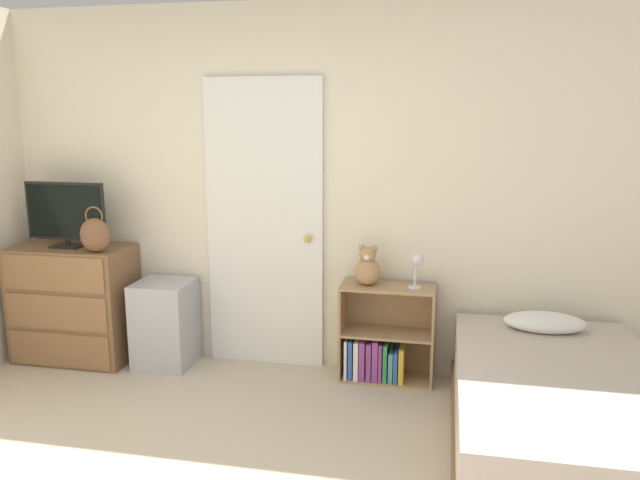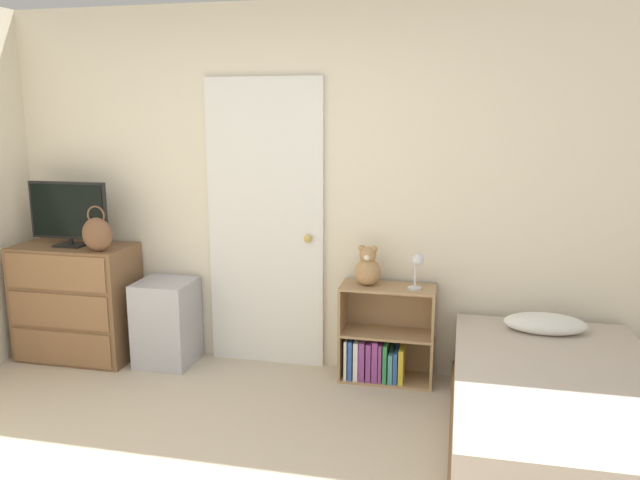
# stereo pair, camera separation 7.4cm
# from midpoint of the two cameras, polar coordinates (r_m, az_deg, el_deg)

# --- Properties ---
(wall_back) EXTENTS (10.00, 0.06, 2.55)m
(wall_back) POSITION_cam_midpoint_polar(r_m,az_deg,el_deg) (4.42, -3.19, 4.57)
(wall_back) COLOR beige
(wall_back) RESTS_ON ground_plane
(door_closed) EXTENTS (0.85, 0.09, 2.05)m
(door_closed) POSITION_cam_midpoint_polar(r_m,az_deg,el_deg) (4.45, -5.55, 1.36)
(door_closed) COLOR white
(door_closed) RESTS_ON ground_plane
(dresser) EXTENTS (0.85, 0.46, 0.86)m
(dresser) POSITION_cam_midpoint_polar(r_m,az_deg,el_deg) (5.00, -21.94, -5.38)
(dresser) COLOR brown
(dresser) RESTS_ON ground_plane
(tv) EXTENTS (0.61, 0.16, 0.47)m
(tv) POSITION_cam_midpoint_polar(r_m,az_deg,el_deg) (4.84, -22.65, 2.25)
(tv) COLOR black
(tv) RESTS_ON dresser
(handbag) EXTENTS (0.23, 0.12, 0.32)m
(handbag) POSITION_cam_midpoint_polar(r_m,az_deg,el_deg) (4.60, -20.29, 0.46)
(handbag) COLOR brown
(handbag) RESTS_ON dresser
(storage_bin) EXTENTS (0.39, 0.39, 0.62)m
(storage_bin) POSITION_cam_midpoint_polar(r_m,az_deg,el_deg) (4.71, -14.39, -7.38)
(storage_bin) COLOR #ADADB7
(storage_bin) RESTS_ON ground_plane
(bookshelf) EXTENTS (0.64, 0.28, 0.67)m
(bookshelf) POSITION_cam_midpoint_polar(r_m,az_deg,el_deg) (4.36, 5.12, -9.51)
(bookshelf) COLOR tan
(bookshelf) RESTS_ON ground_plane
(teddy_bear) EXTENTS (0.18, 0.18, 0.28)m
(teddy_bear) POSITION_cam_midpoint_polar(r_m,az_deg,el_deg) (4.21, 3.87, -2.55)
(teddy_bear) COLOR tan
(teddy_bear) RESTS_ON bookshelf
(desk_lamp) EXTENTS (0.10, 0.10, 0.25)m
(desk_lamp) POSITION_cam_midpoint_polar(r_m,az_deg,el_deg) (4.13, 8.38, -2.19)
(desk_lamp) COLOR silver
(desk_lamp) RESTS_ON bookshelf
(bed) EXTENTS (1.11, 1.87, 0.58)m
(bed) POSITION_cam_midpoint_polar(r_m,az_deg,el_deg) (3.67, 20.42, -14.60)
(bed) COLOR brown
(bed) RESTS_ON ground_plane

